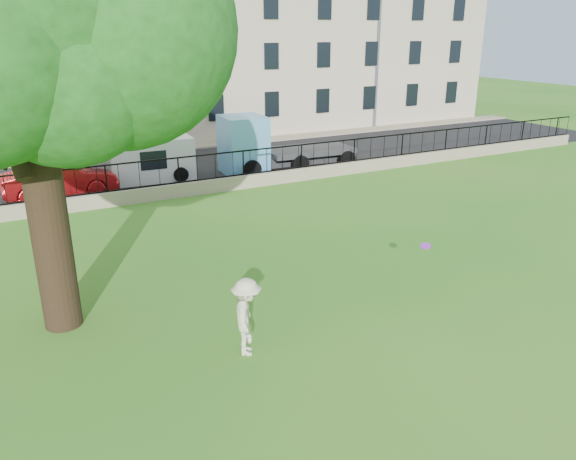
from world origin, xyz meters
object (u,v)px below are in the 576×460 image
red_sedan (60,179)px  frisbee (426,246)px  white_van (141,160)px  blue_truck (287,141)px  man (247,317)px

red_sedan → frisbee: bearing=-154.8°
frisbee → white_van: white_van is taller
frisbee → blue_truck: size_ratio=0.04×
man → red_sedan: (-2.00, 15.10, -0.13)m
frisbee → man: bearing=-175.6°
man → red_sedan: man is taller
man → white_van: (1.75, 16.10, 0.11)m
frisbee → blue_truck: 15.14m
red_sedan → white_van: 3.89m
white_van → blue_truck: 7.33m
man → blue_truck: size_ratio=0.26×
red_sedan → white_van: (3.75, 1.00, 0.24)m
red_sedan → white_van: size_ratio=0.97×
white_van → blue_truck: blue_truck is taller
red_sedan → blue_truck: 11.02m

